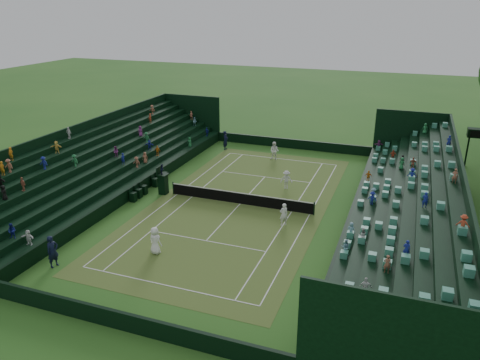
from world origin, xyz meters
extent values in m
plane|color=#285F1E|center=(0.00, 0.00, 0.00)|extent=(160.00, 160.00, 0.00)
cube|color=#3C7326|center=(0.00, 0.00, 0.01)|extent=(12.97, 26.77, 0.01)
cube|color=black|center=(0.00, 15.88, 0.50)|extent=(17.17, 0.20, 1.00)
cube|color=black|center=(0.00, -15.88, 0.50)|extent=(17.17, 0.20, 1.00)
cube|color=black|center=(8.48, 0.00, 0.50)|extent=(0.20, 31.77, 1.00)
cube|color=black|center=(-8.48, 0.00, 0.50)|extent=(0.20, 31.77, 1.00)
cube|color=black|center=(8.98, 0.00, 0.50)|extent=(0.80, 32.00, 1.00)
cube|color=black|center=(9.79, 0.00, 0.72)|extent=(0.80, 32.00, 1.45)
cube|color=black|center=(10.58, 0.00, 0.95)|extent=(0.80, 32.00, 1.90)
cube|color=black|center=(11.38, 0.00, 1.18)|extent=(0.80, 32.00, 2.35)
cube|color=black|center=(12.18, 0.00, 1.40)|extent=(0.80, 32.00, 2.80)
cube|color=black|center=(12.98, 0.00, 1.62)|extent=(0.80, 32.00, 3.25)
cube|color=black|center=(13.79, 0.00, 1.85)|extent=(0.80, 32.00, 3.70)
cube|color=black|center=(14.59, 0.00, 2.08)|extent=(0.80, 32.00, 4.15)
cube|color=black|center=(15.08, 0.00, 2.45)|extent=(0.20, 32.00, 4.90)
cube|color=black|center=(-8.98, 0.00, 0.50)|extent=(0.80, 32.00, 1.00)
cube|color=black|center=(-9.79, 0.00, 0.72)|extent=(0.80, 32.00, 1.45)
cube|color=black|center=(-10.58, 0.00, 0.95)|extent=(0.80, 32.00, 1.90)
cube|color=black|center=(-11.38, 0.00, 1.18)|extent=(0.80, 32.00, 2.35)
cube|color=black|center=(-12.18, 0.00, 1.40)|extent=(0.80, 32.00, 2.80)
cube|color=black|center=(-12.98, 0.00, 1.62)|extent=(0.80, 32.00, 3.25)
cube|color=black|center=(-13.79, 0.00, 1.85)|extent=(0.80, 32.00, 3.70)
cube|color=black|center=(-14.59, 0.00, 2.08)|extent=(0.80, 32.00, 4.15)
cube|color=black|center=(-15.08, 0.00, 2.45)|extent=(0.20, 32.00, 4.90)
cylinder|color=black|center=(-5.79, 0.00, 0.53)|extent=(0.10, 0.10, 1.06)
cylinder|color=black|center=(5.79, 0.00, 0.53)|extent=(0.10, 0.10, 1.06)
cube|color=black|center=(0.00, 0.00, 0.46)|extent=(11.57, 0.02, 0.86)
cube|color=white|center=(0.00, 0.00, 0.93)|extent=(11.57, 0.04, 0.07)
cylinder|color=black|center=(17.00, 16.00, 1.50)|extent=(0.16, 0.16, 3.00)
cube|color=black|center=(17.75, 16.00, 3.30)|extent=(2.00, 1.00, 0.80)
cube|color=black|center=(-6.59, -0.18, 0.81)|extent=(0.63, 0.63, 1.62)
cube|color=black|center=(-6.59, -0.18, 1.66)|extent=(0.81, 0.81, 0.09)
cube|color=black|center=(-6.90, -0.18, 1.98)|extent=(0.07, 0.81, 0.63)
imported|color=black|center=(-6.59, -0.18, 2.12)|extent=(0.45, 0.50, 0.84)
cube|color=black|center=(-8.05, -2.40, 0.37)|extent=(0.46, 0.46, 0.74)
cube|color=black|center=(-8.28, -2.40, 0.83)|extent=(0.06, 0.46, 0.46)
cube|color=black|center=(-8.05, -1.60, 0.37)|extent=(0.46, 0.46, 0.74)
cube|color=black|center=(-8.28, -1.60, 0.83)|extent=(0.06, 0.46, 0.46)
cube|color=black|center=(-8.05, -0.80, 0.37)|extent=(0.46, 0.46, 0.74)
cube|color=black|center=(-8.28, -0.80, 0.83)|extent=(0.06, 0.46, 0.46)
cube|color=black|center=(-8.05, 1.00, 0.37)|extent=(0.46, 0.46, 0.74)
cube|color=black|center=(-8.28, 1.00, 0.83)|extent=(0.06, 0.46, 0.46)
cube|color=black|center=(-8.05, 1.80, 0.37)|extent=(0.46, 0.46, 0.74)
cube|color=black|center=(-8.28, 1.80, 0.83)|extent=(0.06, 0.46, 0.46)
cube|color=black|center=(-8.05, 2.60, 0.37)|extent=(0.46, 0.46, 0.74)
cube|color=black|center=(-8.28, 2.60, 0.83)|extent=(0.06, 0.46, 0.46)
imported|color=white|center=(-2.27, -8.94, 0.89)|extent=(0.96, 0.72, 1.78)
imported|color=white|center=(4.13, -2.39, 0.83)|extent=(0.73, 0.69, 1.67)
imported|color=white|center=(-0.61, 11.43, 0.92)|extent=(0.93, 0.74, 1.84)
imported|color=silver|center=(2.50, 4.40, 0.79)|extent=(1.15, 0.87, 1.58)
imported|color=black|center=(-6.44, 12.98, 1.01)|extent=(0.51, 0.75, 2.01)
imported|color=black|center=(-7.13, -12.37, 0.99)|extent=(0.64, 0.81, 1.97)
camera|label=1|loc=(11.54, -31.13, 14.62)|focal=35.00mm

